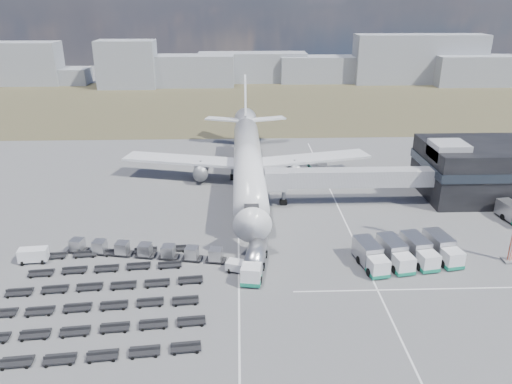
{
  "coord_description": "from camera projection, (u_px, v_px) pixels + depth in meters",
  "views": [
    {
      "loc": [
        -1.76,
        -62.73,
        35.86
      ],
      "look_at": [
        1.08,
        16.9,
        4.0
      ],
      "focal_mm": 35.0,
      "sensor_mm": 36.0,
      "label": 1
    }
  ],
  "objects": [
    {
      "name": "ground",
      "position": [
        253.0,
        262.0,
        71.58
      ],
      "size": [
        420.0,
        420.0,
        0.0
      ],
      "primitive_type": "plane",
      "color": "#565659",
      "rests_on": "ground"
    },
    {
      "name": "grass_strip",
      "position": [
        243.0,
        104.0,
        173.65
      ],
      "size": [
        420.0,
        90.0,
        0.01
      ],
      "primitive_type": "cube",
      "color": "#433B28",
      "rests_on": "ground"
    },
    {
      "name": "lane_markings",
      "position": [
        317.0,
        250.0,
        74.69
      ],
      "size": [
        47.12,
        110.0,
        0.01
      ],
      "color": "silver",
      "rests_on": "ground"
    },
    {
      "name": "terminal",
      "position": [
        503.0,
        169.0,
        93.45
      ],
      "size": [
        30.4,
        16.4,
        11.0
      ],
      "color": "black",
      "rests_on": "ground"
    },
    {
      "name": "jet_bridge",
      "position": [
        338.0,
        178.0,
        89.18
      ],
      "size": [
        30.3,
        3.8,
        7.05
      ],
      "color": "#939399",
      "rests_on": "ground"
    },
    {
      "name": "airliner",
      "position": [
        248.0,
        157.0,
        99.66
      ],
      "size": [
        51.59,
        64.53,
        17.62
      ],
      "color": "silver",
      "rests_on": "ground"
    },
    {
      "name": "skyline",
      "position": [
        270.0,
        65.0,
        208.17
      ],
      "size": [
        294.15,
        24.84,
        25.19
      ],
      "color": "gray",
      "rests_on": "ground"
    },
    {
      "name": "fuel_tanker",
      "position": [
        255.0,
        258.0,
        69.02
      ],
      "size": [
        4.24,
        10.69,
        3.36
      ],
      "rotation": [
        0.0,
        0.0,
        -0.16
      ],
      "color": "silver",
      "rests_on": "ground"
    },
    {
      "name": "pushback_tug",
      "position": [
        239.0,
        267.0,
        68.8
      ],
      "size": [
        3.75,
        2.88,
        1.49
      ],
      "primitive_type": "cube",
      "rotation": [
        0.0,
        0.0,
        -0.35
      ],
      "color": "silver",
      "rests_on": "ground"
    },
    {
      "name": "utility_van",
      "position": [
        33.0,
        255.0,
        71.06
      ],
      "size": [
        4.1,
        2.18,
        2.13
      ],
      "primitive_type": "cube",
      "rotation": [
        0.0,
        0.0,
        0.1
      ],
      "color": "silver",
      "rests_on": "ground"
    },
    {
      "name": "catering_truck",
      "position": [
        317.0,
        164.0,
        108.4
      ],
      "size": [
        3.65,
        5.81,
        2.48
      ],
      "rotation": [
        0.0,
        0.0,
        0.29
      ],
      "color": "silver",
      "rests_on": "ground"
    },
    {
      "name": "service_trucks_near",
      "position": [
        407.0,
        252.0,
        70.76
      ],
      "size": [
        14.81,
        9.79,
        3.05
      ],
      "rotation": [
        0.0,
        0.0,
        0.17
      ],
      "color": "silver",
      "rests_on": "ground"
    },
    {
      "name": "uld_row",
      "position": [
        145.0,
        250.0,
        72.49
      ],
      "size": [
        23.73,
        5.94,
        1.85
      ],
      "rotation": [
        0.0,
        0.0,
        -0.18
      ],
      "color": "black",
      "rests_on": "ground"
    },
    {
      "name": "baggage_dollies",
      "position": [
        98.0,
        298.0,
        62.44
      ],
      "size": [
        27.43,
        26.64,
        0.78
      ],
      "rotation": [
        0.0,
        0.0,
        0.1
      ],
      "color": "black",
      "rests_on": "ground"
    }
  ]
}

